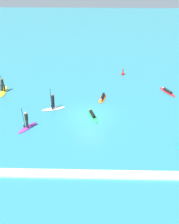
# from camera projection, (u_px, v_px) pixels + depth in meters

# --- Properties ---
(ground_plane) EXTENTS (120.00, 120.00, 0.00)m
(ground_plane) POSITION_uv_depth(u_px,v_px,m) (90.00, 116.00, 31.24)
(ground_plane) COLOR teal
(ground_plane) RESTS_ON ground
(surfer_on_purple_board) EXTENTS (1.79, 2.42, 2.17)m
(surfer_on_purple_board) POSITION_uv_depth(u_px,v_px,m) (27.00, 123.00, 28.99)
(surfer_on_purple_board) COLOR purple
(surfer_on_purple_board) RESTS_ON ground_plane
(surfer_on_white_board) EXTENTS (2.63, 1.53, 2.31)m
(surfer_on_white_board) POSITION_uv_depth(u_px,v_px,m) (53.00, 105.00, 32.33)
(surfer_on_white_board) COLOR white
(surfer_on_white_board) RESTS_ON ground_plane
(surfer_on_orange_board) EXTENTS (1.15, 2.72, 0.40)m
(surfer_on_orange_board) POSITION_uv_depth(u_px,v_px,m) (102.00, 97.00, 34.70)
(surfer_on_orange_board) COLOR orange
(surfer_on_orange_board) RESTS_ON ground_plane
(surfer_on_red_board) EXTENTS (1.86, 2.93, 0.38)m
(surfer_on_red_board) POSITION_uv_depth(u_px,v_px,m) (167.00, 91.00, 36.20)
(surfer_on_red_board) COLOR red
(surfer_on_red_board) RESTS_ON ground_plane
(surfer_on_green_board) EXTENTS (1.64, 3.29, 0.43)m
(surfer_on_green_board) POSITION_uv_depth(u_px,v_px,m) (92.00, 115.00, 31.24)
(surfer_on_green_board) COLOR #23B266
(surfer_on_green_board) RESTS_ON ground_plane
(surfer_on_yellow_board) EXTENTS (0.90, 3.16, 2.08)m
(surfer_on_yellow_board) POSITION_uv_depth(u_px,v_px,m) (3.00, 88.00, 36.18)
(surfer_on_yellow_board) COLOR yellow
(surfer_on_yellow_board) RESTS_ON ground_plane
(marker_buoy) EXTENTS (0.44, 0.44, 1.02)m
(marker_buoy) POSITION_uv_depth(u_px,v_px,m) (123.00, 74.00, 40.99)
(marker_buoy) COLOR red
(marker_buoy) RESTS_ON ground_plane
(wave_crest) EXTENTS (21.53, 0.90, 0.18)m
(wave_crest) POSITION_uv_depth(u_px,v_px,m) (86.00, 174.00, 23.26)
(wave_crest) COLOR white
(wave_crest) RESTS_ON ground_plane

